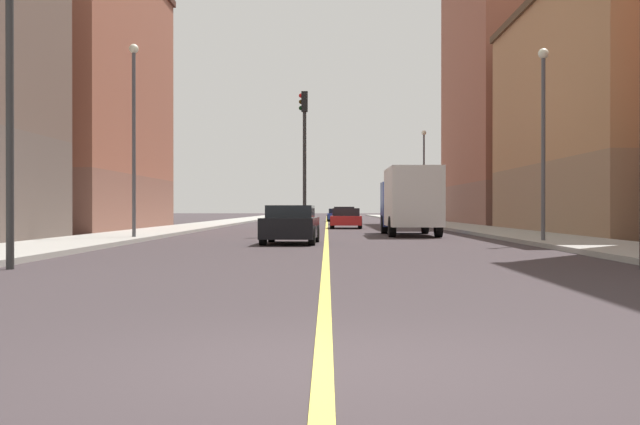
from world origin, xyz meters
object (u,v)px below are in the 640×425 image
object	(u,v)px
building_left_far	(532,91)
box_truck	(410,200)
car_maroon	(344,216)
car_blue	(337,215)
street_lamp_left_near	(543,123)
street_lamp_right_near	(134,121)
building_right_midblock	(41,94)
car_black	(291,225)
car_red	(346,219)
traffic_light_median_far	(304,143)
car_teal	(282,215)
street_lamp_left_far	(424,167)
traffic_light_right_near	(9,62)

from	to	relation	value
building_left_far	box_truck	xyz separation A→B (m)	(-11.92, -24.55, -8.64)
car_maroon	car_blue	xyz separation A→B (m)	(-0.41, 13.49, -0.05)
street_lamp_left_near	street_lamp_right_near	xyz separation A→B (m)	(-14.81, 3.29, 0.45)
building_right_midblock	car_black	size ratio (longest dim) A/B	4.38
car_red	box_truck	bearing A→B (deg)	-78.60
traffic_light_median_far	car_teal	bearing A→B (deg)	95.04
car_maroon	car_blue	distance (m)	13.50
car_teal	street_lamp_right_near	bearing A→B (deg)	-95.34
car_black	building_right_midblock	bearing A→B (deg)	132.51
traffic_light_median_far	car_maroon	xyz separation A→B (m)	(2.37, 26.87, -3.50)
car_maroon	box_truck	bearing A→B (deg)	-84.56
car_blue	street_lamp_left_near	bearing A→B (deg)	-82.46
street_lamp_right_near	car_black	xyz separation A→B (m)	(6.16, -2.66, -3.96)
car_black	car_teal	size ratio (longest dim) A/B	1.00
building_right_midblock	car_maroon	world-z (taller)	building_right_midblock
building_left_far	car_black	world-z (taller)	building_left_far
car_maroon	street_lamp_left_far	bearing A→B (deg)	-17.22
building_left_far	street_lamp_right_near	world-z (taller)	building_left_far
building_right_midblock	car_teal	xyz separation A→B (m)	(11.87, 24.54, -6.88)
building_right_midblock	car_blue	distance (m)	36.98
building_right_midblock	car_red	distance (m)	19.23
traffic_light_median_far	building_right_midblock	bearing A→B (deg)	151.21
building_left_far	street_lamp_left_far	xyz separation A→B (m)	(-8.35, -0.46, -5.85)
building_left_far	street_lamp_left_far	distance (m)	10.20
traffic_light_right_near	traffic_light_median_far	xyz separation A→B (m)	(5.42, 19.44, -0.06)
traffic_light_right_near	street_lamp_left_near	size ratio (longest dim) A/B	1.00
car_teal	box_truck	distance (m)	32.67
car_maroon	car_teal	bearing A→B (deg)	132.26
street_lamp_left_far	box_truck	xyz separation A→B (m)	(-3.57, -24.08, -2.79)
car_teal	building_left_far	bearing A→B (deg)	-20.09
street_lamp_right_near	street_lamp_left_near	bearing A→B (deg)	-12.53
street_lamp_left_far	car_red	xyz separation A→B (m)	(-6.20, -11.06, -3.81)
traffic_light_median_far	car_blue	xyz separation A→B (m)	(1.96, 40.37, -3.54)
car_teal	car_maroon	xyz separation A→B (m)	(5.25, -5.77, 0.01)
building_right_midblock	car_black	xyz separation A→B (m)	(14.50, -15.82, -6.87)
traffic_light_median_far	car_teal	size ratio (longest dim) A/B	1.52
street_lamp_right_near	street_lamp_left_far	xyz separation A→B (m)	(14.81, 30.06, -0.19)
car_black	street_lamp_left_far	bearing A→B (deg)	75.18
car_maroon	box_truck	world-z (taller)	box_truck
building_left_far	car_black	xyz separation A→B (m)	(-17.00, -33.18, -9.61)
traffic_light_right_near	car_maroon	bearing A→B (deg)	80.45
car_blue	box_truck	size ratio (longest dim) A/B	0.61
building_left_far	traffic_light_median_far	world-z (taller)	building_left_far
box_truck	car_maroon	bearing A→B (deg)	95.44
traffic_light_right_near	traffic_light_median_far	world-z (taller)	traffic_light_right_near
building_right_midblock	street_lamp_left_far	xyz separation A→B (m)	(23.16, 16.89, -3.10)
building_right_midblock	box_truck	world-z (taller)	building_right_midblock
car_teal	box_truck	xyz separation A→B (m)	(7.72, -31.73, 0.99)
street_lamp_left_near	box_truck	world-z (taller)	street_lamp_left_near
building_left_far	car_maroon	world-z (taller)	building_left_far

